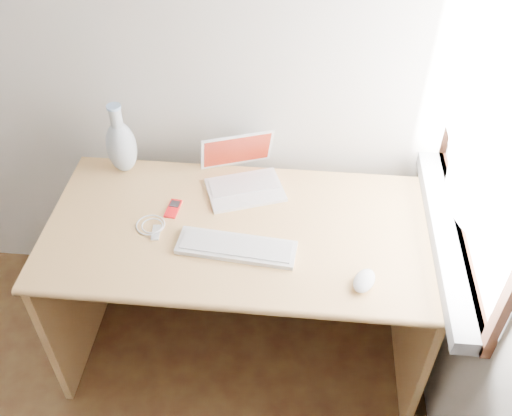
# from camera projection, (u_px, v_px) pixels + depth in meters

# --- Properties ---
(back_wall) EXTENTS (3.50, 0.04, 2.60)m
(back_wall) POSITION_uv_depth(u_px,v_px,m) (0.00, 23.00, 2.13)
(back_wall) COLOR silver
(back_wall) RESTS_ON floor
(window) EXTENTS (0.11, 0.99, 1.10)m
(window) POSITION_uv_depth(u_px,v_px,m) (491.00, 121.00, 1.70)
(window) COLOR white
(window) RESTS_ON right_wall
(desk) EXTENTS (1.44, 0.72, 0.76)m
(desk) POSITION_uv_depth(u_px,v_px,m) (243.00, 251.00, 2.32)
(desk) COLOR tan
(desk) RESTS_ON floor
(laptop) EXTENTS (0.34, 0.33, 0.20)m
(laptop) POSITION_uv_depth(u_px,v_px,m) (246.00, 176.00, 2.25)
(laptop) COLOR white
(laptop) RESTS_ON desk
(external_keyboard) EXTENTS (0.43, 0.17, 0.02)m
(external_keyboard) POSITION_uv_depth(u_px,v_px,m) (236.00, 247.00, 2.01)
(external_keyboard) COLOR white
(external_keyboard) RESTS_ON desk
(mouse) EXTENTS (0.11, 0.13, 0.04)m
(mouse) POSITION_uv_depth(u_px,v_px,m) (364.00, 281.00, 1.89)
(mouse) COLOR white
(mouse) RESTS_ON desk
(ipod) EXTENTS (0.06, 0.11, 0.01)m
(ipod) POSITION_uv_depth(u_px,v_px,m) (173.00, 209.00, 2.17)
(ipod) COLOR #AD0C0F
(ipod) RESTS_ON desk
(cable_coil) EXTENTS (0.13, 0.13, 0.01)m
(cable_coil) POSITION_uv_depth(u_px,v_px,m) (151.00, 225.00, 2.11)
(cable_coil) COLOR white
(cable_coil) RESTS_ON desk
(remote) EXTENTS (0.04, 0.08, 0.01)m
(remote) POSITION_uv_depth(u_px,v_px,m) (156.00, 232.00, 2.08)
(remote) COLOR white
(remote) RESTS_ON desk
(vase) EXTENTS (0.12, 0.12, 0.31)m
(vase) POSITION_uv_depth(u_px,v_px,m) (121.00, 145.00, 2.27)
(vase) COLOR silver
(vase) RESTS_ON desk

